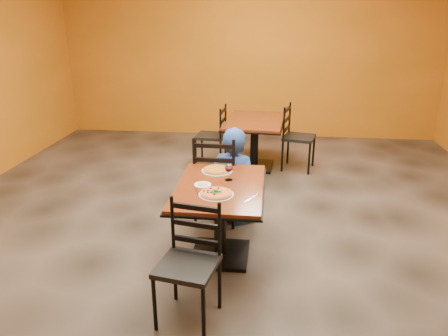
# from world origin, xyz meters

# --- Properties ---
(floor) EXTENTS (7.00, 8.00, 0.01)m
(floor) POSITION_xyz_m (0.00, 0.00, 0.00)
(floor) COLOR black
(floor) RESTS_ON ground
(wall_back) EXTENTS (7.00, 0.01, 3.00)m
(wall_back) POSITION_xyz_m (0.00, 4.00, 1.50)
(wall_back) COLOR #C66716
(wall_back) RESTS_ON ground
(table_main) EXTENTS (0.83, 1.23, 0.75)m
(table_main) POSITION_xyz_m (0.00, -0.50, 0.56)
(table_main) COLOR maroon
(table_main) RESTS_ON floor
(table_second) EXTENTS (0.94, 1.33, 0.75)m
(table_second) POSITION_xyz_m (0.21, 2.13, 0.56)
(table_second) COLOR maroon
(table_second) RESTS_ON floor
(chair_main_near) EXTENTS (0.49, 0.49, 0.94)m
(chair_main_near) POSITION_xyz_m (-0.13, -1.44, 0.47)
(chair_main_near) COLOR black
(chair_main_near) RESTS_ON floor
(chair_main_far) EXTENTS (0.48, 0.48, 1.03)m
(chair_main_far) POSITION_xyz_m (-0.13, 0.29, 0.52)
(chair_main_far) COLOR black
(chair_main_far) RESTS_ON floor
(chair_second_left) EXTENTS (0.46, 0.46, 0.95)m
(chair_second_left) POSITION_xyz_m (-0.46, 2.13, 0.47)
(chair_second_left) COLOR black
(chair_second_left) RESTS_ON floor
(chair_second_right) EXTENTS (0.53, 0.53, 0.98)m
(chair_second_right) POSITION_xyz_m (0.88, 2.13, 0.49)
(chair_second_right) COLOR black
(chair_second_right) RESTS_ON floor
(diner) EXTENTS (0.64, 0.50, 1.10)m
(diner) POSITION_xyz_m (0.06, 0.33, 0.55)
(diner) COLOR #1B4C94
(diner) RESTS_ON floor
(plate_main) EXTENTS (0.31, 0.31, 0.01)m
(plate_main) POSITION_xyz_m (-0.01, -0.73, 0.76)
(plate_main) COLOR white
(plate_main) RESTS_ON table_main
(pizza_main) EXTENTS (0.28, 0.28, 0.02)m
(pizza_main) POSITION_xyz_m (-0.01, -0.73, 0.77)
(pizza_main) COLOR #992C0B
(pizza_main) RESTS_ON plate_main
(plate_far) EXTENTS (0.31, 0.31, 0.01)m
(plate_far) POSITION_xyz_m (-0.07, -0.14, 0.76)
(plate_far) COLOR white
(plate_far) RESTS_ON table_main
(pizza_far) EXTENTS (0.28, 0.28, 0.02)m
(pizza_far) POSITION_xyz_m (-0.07, -0.14, 0.77)
(pizza_far) COLOR gold
(pizza_far) RESTS_ON plate_far
(side_plate) EXTENTS (0.16, 0.16, 0.01)m
(side_plate) POSITION_xyz_m (-0.16, -0.52, 0.76)
(side_plate) COLOR white
(side_plate) RESTS_ON table_main
(dip) EXTENTS (0.09, 0.09, 0.01)m
(dip) POSITION_xyz_m (-0.16, -0.52, 0.76)
(dip) COLOR tan
(dip) RESTS_ON side_plate
(wine_glass) EXTENTS (0.08, 0.08, 0.18)m
(wine_glass) POSITION_xyz_m (0.07, -0.36, 0.84)
(wine_glass) COLOR white
(wine_glass) RESTS_ON table_main
(fork) EXTENTS (0.08, 0.18, 0.00)m
(fork) POSITION_xyz_m (-0.19, -0.67, 0.75)
(fork) COLOR silver
(fork) RESTS_ON table_main
(knife) EXTENTS (0.11, 0.19, 0.00)m
(knife) POSITION_xyz_m (0.30, -0.77, 0.75)
(knife) COLOR silver
(knife) RESTS_ON table_main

